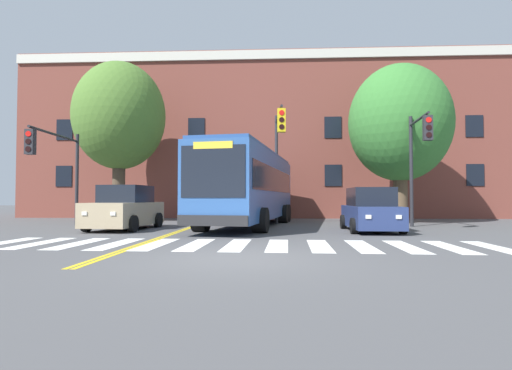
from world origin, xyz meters
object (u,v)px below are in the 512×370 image
(street_tree_curbside_large, at_px, (400,123))
(traffic_light_overhead, at_px, (278,146))
(street_tree_curbside_small, at_px, (119,116))
(traffic_light_far_corner, at_px, (58,158))
(car_navy_far_lane, at_px, (371,211))
(traffic_light_near_corner, at_px, (418,150))
(car_tan_near_lane, at_px, (125,209))
(city_bus, at_px, (250,186))

(street_tree_curbside_large, bearing_deg, traffic_light_overhead, -157.16)
(traffic_light_overhead, distance_m, street_tree_curbside_small, 9.84)
(traffic_light_far_corner, bearing_deg, car_navy_far_lane, -4.92)
(street_tree_curbside_large, bearing_deg, traffic_light_near_corner, -96.17)
(car_navy_far_lane, distance_m, street_tree_curbside_large, 7.60)
(car_navy_far_lane, relative_size, traffic_light_near_corner, 0.80)
(traffic_light_near_corner, distance_m, traffic_light_far_corner, 16.04)
(car_tan_near_lane, xyz_separation_m, traffic_light_overhead, (6.53, 2.22, 2.95))
(car_navy_far_lane, distance_m, traffic_light_near_corner, 3.88)
(car_navy_far_lane, height_order, traffic_light_near_corner, traffic_light_near_corner)
(city_bus, xyz_separation_m, street_tree_curbside_large, (7.87, 2.63, 3.44))
(traffic_light_near_corner, bearing_deg, traffic_light_overhead, 169.24)
(car_tan_near_lane, height_order, car_navy_far_lane, car_tan_near_lane)
(street_tree_curbside_small, bearing_deg, car_navy_far_lane, -24.93)
(traffic_light_near_corner, relative_size, street_tree_curbside_large, 0.61)
(car_tan_near_lane, bearing_deg, street_tree_curbside_small, 114.60)
(street_tree_curbside_large, bearing_deg, street_tree_curbside_small, 178.16)
(car_navy_far_lane, bearing_deg, traffic_light_far_corner, 175.08)
(traffic_light_far_corner, distance_m, traffic_light_overhead, 10.07)
(street_tree_curbside_small, bearing_deg, car_tan_near_lane, -65.40)
(traffic_light_far_corner, bearing_deg, car_tan_near_lane, -12.10)
(traffic_light_overhead, bearing_deg, traffic_light_far_corner, -171.49)
(street_tree_curbside_large, distance_m, street_tree_curbside_small, 15.57)
(traffic_light_overhead, relative_size, street_tree_curbside_large, 0.65)
(car_tan_near_lane, height_order, street_tree_curbside_small, street_tree_curbside_small)
(traffic_light_near_corner, height_order, traffic_light_far_corner, traffic_light_near_corner)
(city_bus, relative_size, street_tree_curbside_small, 1.31)
(city_bus, bearing_deg, traffic_light_overhead, -4.82)
(car_tan_near_lane, relative_size, traffic_light_near_corner, 0.86)
(city_bus, bearing_deg, street_tree_curbside_large, 18.49)
(car_tan_near_lane, xyz_separation_m, street_tree_curbside_small, (-2.50, 5.46, 5.13))
(city_bus, height_order, traffic_light_near_corner, traffic_light_near_corner)
(city_bus, distance_m, street_tree_curbside_large, 8.99)
(city_bus, relative_size, traffic_light_far_corner, 2.63)
(city_bus, bearing_deg, traffic_light_far_corner, -169.44)
(car_navy_far_lane, bearing_deg, traffic_light_near_corner, 31.80)
(car_tan_near_lane, relative_size, street_tree_curbside_small, 0.49)
(traffic_light_far_corner, bearing_deg, street_tree_curbside_large, 14.42)
(traffic_light_far_corner, distance_m, street_tree_curbside_large, 17.14)
(traffic_light_overhead, xyz_separation_m, street_tree_curbside_large, (6.52, 2.75, 1.53))
(car_navy_far_lane, xyz_separation_m, street_tree_curbside_large, (2.84, 5.40, 4.53))
(street_tree_curbside_small, bearing_deg, traffic_light_near_corner, -16.24)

